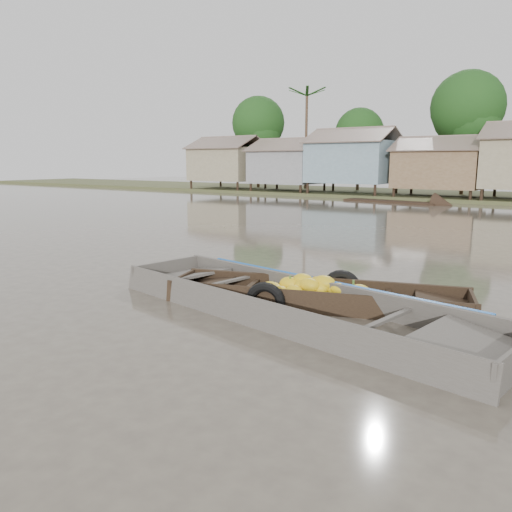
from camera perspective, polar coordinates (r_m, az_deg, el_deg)
The scene contains 3 objects.
ground at distance 10.26m, azimuth -2.43°, elevation -4.75°, with size 120.00×120.00×0.00m, color #4F473D.
banana_boat at distance 9.81m, azimuth 6.40°, elevation -4.55°, with size 5.92×3.04×0.83m.
viewer_boat at distance 9.08m, azimuth 4.34°, elevation -6.42°, with size 7.98×3.30×0.62m.
Camera 1 is at (5.97, -7.88, 2.74)m, focal length 35.00 mm.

